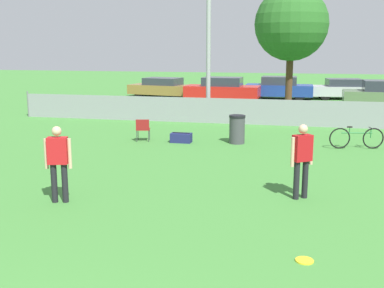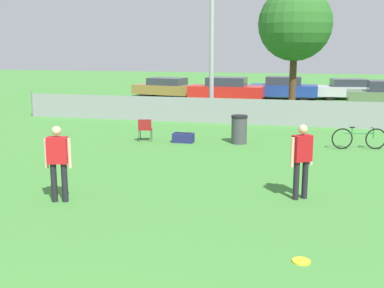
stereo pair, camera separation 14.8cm
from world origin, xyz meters
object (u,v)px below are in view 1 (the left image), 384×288
Objects in this scene: bicycle_sideline at (357,138)px; frisbee_disc at (304,260)px; light_pole at (209,7)px; gear_bag_sideline at (181,138)px; parked_car_tan at (163,88)px; player_defender_red at (302,156)px; tree_near_pole at (291,24)px; trash_bin at (237,129)px; parked_car_red at (222,89)px; folding_chair_sideline at (143,128)px; player_thrower_red at (58,159)px; parked_car_blue at (279,88)px; parked_car_silver at (343,89)px.

frisbee_disc is at bearing -112.52° from bicycle_sideline.
light_pole is 11.76× the size of gear_bag_sideline.
light_pole is at bearing 91.62° from gear_bag_sideline.
player_defender_red is at bearing -55.83° from parked_car_tan.
tree_near_pole reaches higher than trash_bin.
player_defender_red reaches higher than frisbee_disc.
bicycle_sideline is at bearing -62.23° from parked_car_red.
tree_near_pole is 1.30× the size of parked_car_red.
parked_car_red reaches higher than folding_chair_sideline.
light_pole is 8.64× the size of trash_bin.
player_defender_red is (4.27, -11.23, -4.03)m from light_pole.
player_thrower_red is 20.57m from parked_car_red.
player_thrower_red is 1.69× the size of trash_bin.
frisbee_disc is 0.07× the size of parked_car_blue.
bicycle_sideline is (7.20, 0.37, -0.11)m from folding_chair_sideline.
folding_chair_sideline is 15.25m from parked_car_tan.
parked_car_tan is at bearing 137.39° from tree_near_pole.
gear_bag_sideline is at bearing 170.79° from folding_chair_sideline.
bicycle_sideline is at bearing 169.58° from folding_chair_sideline.
player_defender_red is 7.73m from folding_chair_sideline.
trash_bin is 0.21× the size of parked_car_tan.
player_defender_red is 21.82m from parked_car_silver.
player_defender_red is 1.69× the size of trash_bin.
trash_bin is (-1.50, -6.72, -3.78)m from tree_near_pole.
parked_car_red is at bearing 93.41° from gear_bag_sideline.
parked_car_red is (-5.02, 22.38, 0.68)m from frisbee_disc.
light_pole reaches higher than tree_near_pole.
player_thrower_red is 22.55m from parked_car_blue.
parked_car_blue is at bearing 74.13° from light_pole.
player_defender_red is at bearing 91.77° from frisbee_disc.
parked_car_silver is at bearing 57.15° from light_pole.
folding_chair_sideline is 1.11× the size of gear_bag_sideline.
player_defender_red reaches higher than folding_chair_sideline.
parked_car_blue is at bearing 27.99° from parked_car_red.
parked_car_blue is 4.10m from parked_car_silver.
frisbee_disc is at bearing -87.14° from tree_near_pole.
parked_car_silver is at bearing 70.89° from tree_near_pole.
gear_bag_sideline is 13.63m from parked_car_red.
parked_car_tan is at bearing -89.64° from folding_chair_sideline.
trash_bin is 0.21× the size of parked_car_red.
player_thrower_red reaches higher than parked_car_blue.
trash_bin is at bearing 104.19° from frisbee_disc.
parked_car_red is at bearing 122.62° from tree_near_pole.
tree_near_pole is at bearing 77.39° from trash_bin.
parked_car_tan is (-9.08, 20.26, -0.32)m from player_defender_red.
parked_car_tan is (-10.82, 14.44, 0.27)m from bicycle_sideline.
parked_car_tan is at bearing 115.51° from trash_bin.
tree_near_pole is 8.32× the size of gear_bag_sideline.
light_pole is 4.84× the size of bicycle_sideline.
parked_car_red is (-4.23, 6.61, -3.58)m from tree_near_pole.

